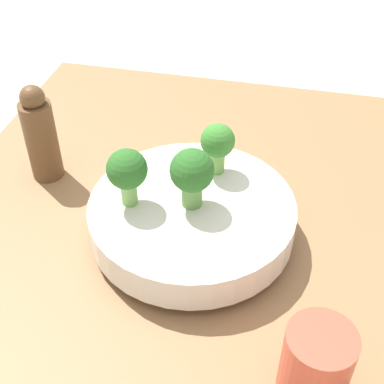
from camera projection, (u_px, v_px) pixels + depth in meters
name	position (u px, v px, depth m)	size (l,w,h in m)	color
ground_plane	(223.00, 239.00, 0.78)	(6.00, 6.00, 0.00)	beige
table	(223.00, 231.00, 0.77)	(0.81, 0.84, 0.03)	olive
bowl	(192.00, 217.00, 0.71)	(0.27, 0.27, 0.06)	silver
broccoli_floret_center	(192.00, 173.00, 0.66)	(0.06, 0.06, 0.08)	#609347
broccoli_floret_front	(127.00, 171.00, 0.67)	(0.05, 0.05, 0.08)	#7AB256
broccoli_floret_left	(218.00, 143.00, 0.72)	(0.05, 0.05, 0.07)	#7AB256
cup	(316.00, 364.00, 0.54)	(0.07, 0.07, 0.09)	#C64C38
pepper_mill	(41.00, 135.00, 0.79)	(0.05, 0.05, 0.16)	brown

